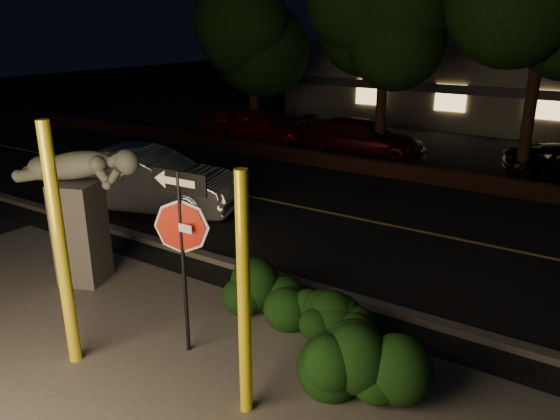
# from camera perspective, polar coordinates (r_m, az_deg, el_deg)

# --- Properties ---
(ground) EXTENTS (90.00, 90.00, 0.00)m
(ground) POSITION_cam_1_polar(r_m,az_deg,el_deg) (16.86, 13.58, 1.76)
(ground) COLOR black
(ground) RESTS_ON ground
(patio) EXTENTS (14.00, 6.00, 0.02)m
(patio) POSITION_cam_1_polar(r_m,az_deg,el_deg) (8.34, -15.22, -17.18)
(patio) COLOR #4C4944
(patio) RESTS_ON ground
(road) EXTENTS (80.00, 8.00, 0.01)m
(road) POSITION_cam_1_polar(r_m,az_deg,el_deg) (14.20, 9.35, -1.18)
(road) COLOR black
(road) RESTS_ON ground
(lane_marking) EXTENTS (80.00, 0.12, 0.00)m
(lane_marking) POSITION_cam_1_polar(r_m,az_deg,el_deg) (14.20, 9.35, -1.13)
(lane_marking) COLOR tan
(lane_marking) RESTS_ON road
(curb) EXTENTS (80.00, 0.25, 0.12)m
(curb) POSITION_cam_1_polar(r_m,az_deg,el_deg) (10.84, 0.28, -7.18)
(curb) COLOR #4C4944
(curb) RESTS_ON ground
(brick_wall) EXTENTS (40.00, 0.35, 0.50)m
(brick_wall) POSITION_cam_1_polar(r_m,az_deg,el_deg) (17.98, 15.08, 3.54)
(brick_wall) COLOR #3F2014
(brick_wall) RESTS_ON ground
(parking_lot) EXTENTS (40.00, 12.00, 0.01)m
(parking_lot) POSITION_cam_1_polar(r_m,az_deg,el_deg) (23.38, 19.60, 5.96)
(parking_lot) COLOR black
(parking_lot) RESTS_ON ground
(building) EXTENTS (22.00, 10.20, 4.00)m
(building) POSITION_cam_1_polar(r_m,az_deg,el_deg) (30.83, 23.86, 12.14)
(building) COLOR #665E51
(building) RESTS_ON ground
(tree_far_a) EXTENTS (4.60, 4.60, 7.43)m
(tree_far_a) POSITION_cam_1_polar(r_m,az_deg,el_deg) (22.59, -2.92, 20.24)
(tree_far_a) COLOR black
(tree_far_a) RESTS_ON ground
(yellow_pole_left) EXTENTS (0.18, 0.18, 3.65)m
(yellow_pole_left) POSITION_cam_1_polar(r_m,az_deg,el_deg) (8.28, -21.95, -3.81)
(yellow_pole_left) COLOR yellow
(yellow_pole_left) RESTS_ON ground
(yellow_pole_right) EXTENTS (0.16, 0.16, 3.28)m
(yellow_pole_right) POSITION_cam_1_polar(r_m,az_deg,el_deg) (6.77, -3.78, -9.27)
(yellow_pole_right) COLOR #FFF117
(yellow_pole_right) RESTS_ON ground
(signpost) EXTENTS (0.98, 0.09, 2.89)m
(signpost) POSITION_cam_1_polar(r_m,az_deg,el_deg) (7.96, -10.29, -1.79)
(signpost) COLOR black
(signpost) RESTS_ON ground
(sculpture) EXTENTS (2.48, 1.48, 2.71)m
(sculpture) POSITION_cam_1_polar(r_m,az_deg,el_deg) (10.92, -20.25, 0.90)
(sculpture) COLOR #4C4944
(sculpture) RESTS_ON ground
(hedge_center) EXTENTS (2.12, 1.49, 1.01)m
(hedge_center) POSITION_cam_1_polar(r_m,az_deg,el_deg) (9.29, -0.46, -8.84)
(hedge_center) COLOR black
(hedge_center) RESTS_ON ground
(hedge_right) EXTENTS (1.76, 1.29, 1.03)m
(hedge_right) POSITION_cam_1_polar(r_m,az_deg,el_deg) (8.47, 7.01, -11.85)
(hedge_right) COLOR black
(hedge_right) RESTS_ON ground
(hedge_far_right) EXTENTS (1.72, 1.33, 1.06)m
(hedge_far_right) POSITION_cam_1_polar(r_m,az_deg,el_deg) (7.56, 8.04, -15.97)
(hedge_far_right) COLOR black
(hedge_far_right) RESTS_ON ground
(silver_sedan) EXTENTS (5.40, 3.31, 1.68)m
(silver_sedan) POSITION_cam_1_polar(r_m,az_deg,el_deg) (15.05, -13.85, 3.02)
(silver_sedan) COLOR #B6B6BB
(silver_sedan) RESTS_ON ground
(parked_car_red) EXTENTS (5.00, 2.87, 1.60)m
(parked_car_red) POSITION_cam_1_polar(r_m,az_deg,el_deg) (23.06, -2.74, 8.88)
(parked_car_red) COLOR #710806
(parked_car_red) RESTS_ON ground
(parked_car_darkred) EXTENTS (5.12, 2.66, 1.42)m
(parked_car_darkred) POSITION_cam_1_polar(r_m,az_deg,el_deg) (20.91, 8.42, 7.40)
(parked_car_darkred) COLOR #39080F
(parked_car_darkred) RESTS_ON ground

